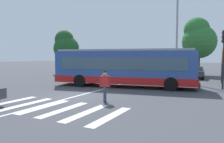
{
  "coord_description": "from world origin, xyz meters",
  "views": [
    {
      "loc": [
        8.18,
        -10.85,
        2.49
      ],
      "look_at": [
        0.32,
        4.18,
        1.3
      ],
      "focal_mm": 34.9,
      "sensor_mm": 36.0,
      "label": 1
    }
  ],
  "objects_px": {
    "pedestrian_crossing_street": "(105,85)",
    "twin_arm_street_lamp": "(177,25)",
    "parked_car_black": "(149,70)",
    "traffic_light_far_corner": "(224,50)",
    "city_transit_bus": "(124,67)",
    "background_tree_left": "(66,46)",
    "background_tree_right": "(198,38)",
    "parked_car_charcoal": "(195,72)",
    "parked_car_white": "(127,70)",
    "parked_car_red": "(170,71)"
  },
  "relations": [
    {
      "from": "parked_car_white",
      "to": "background_tree_right",
      "type": "relative_size",
      "value": 0.6
    },
    {
      "from": "pedestrian_crossing_street",
      "to": "parked_car_white",
      "type": "distance_m",
      "value": 16.58
    },
    {
      "from": "traffic_light_far_corner",
      "to": "pedestrian_crossing_street",
      "type": "bearing_deg",
      "value": -124.77
    },
    {
      "from": "parked_car_red",
      "to": "twin_arm_street_lamp",
      "type": "xyz_separation_m",
      "value": [
        1.35,
        -3.39,
        4.88
      ]
    },
    {
      "from": "parked_car_white",
      "to": "background_tree_right",
      "type": "bearing_deg",
      "value": 32.39
    },
    {
      "from": "parked_car_white",
      "to": "traffic_light_far_corner",
      "type": "height_order",
      "value": "traffic_light_far_corner"
    },
    {
      "from": "parked_car_red",
      "to": "pedestrian_crossing_street",
      "type": "bearing_deg",
      "value": -89.74
    },
    {
      "from": "pedestrian_crossing_street",
      "to": "background_tree_left",
      "type": "distance_m",
      "value": 21.16
    },
    {
      "from": "parked_car_black",
      "to": "city_transit_bus",
      "type": "bearing_deg",
      "value": -83.44
    },
    {
      "from": "traffic_light_far_corner",
      "to": "twin_arm_street_lamp",
      "type": "xyz_separation_m",
      "value": [
        -4.31,
        4.5,
        2.68
      ]
    },
    {
      "from": "city_transit_bus",
      "to": "pedestrian_crossing_street",
      "type": "xyz_separation_m",
      "value": [
        1.62,
        -6.0,
        -0.62
      ]
    },
    {
      "from": "parked_car_charcoal",
      "to": "pedestrian_crossing_street",
      "type": "bearing_deg",
      "value": -99.73
    },
    {
      "from": "parked_car_black",
      "to": "twin_arm_street_lamp",
      "type": "relative_size",
      "value": 0.5
    },
    {
      "from": "traffic_light_far_corner",
      "to": "background_tree_left",
      "type": "distance_m",
      "value": 21.54
    },
    {
      "from": "parked_car_white",
      "to": "twin_arm_street_lamp",
      "type": "distance_m",
      "value": 8.95
    },
    {
      "from": "pedestrian_crossing_street",
      "to": "twin_arm_street_lamp",
      "type": "distance_m",
      "value": 13.46
    },
    {
      "from": "background_tree_right",
      "to": "background_tree_left",
      "type": "bearing_deg",
      "value": -161.1
    },
    {
      "from": "twin_arm_street_lamp",
      "to": "parked_car_red",
      "type": "bearing_deg",
      "value": 111.78
    },
    {
      "from": "background_tree_left",
      "to": "twin_arm_street_lamp",
      "type": "bearing_deg",
      "value": -7.86
    },
    {
      "from": "parked_car_white",
      "to": "traffic_light_far_corner",
      "type": "distance_m",
      "value": 13.66
    },
    {
      "from": "traffic_light_far_corner",
      "to": "parked_car_black",
      "type": "bearing_deg",
      "value": 136.02
    },
    {
      "from": "parked_car_black",
      "to": "parked_car_charcoal",
      "type": "distance_m",
      "value": 5.52
    },
    {
      "from": "parked_car_white",
      "to": "background_tree_left",
      "type": "bearing_deg",
      "value": -174.86
    },
    {
      "from": "parked_car_white",
      "to": "parked_car_red",
      "type": "distance_m",
      "value": 5.5
    },
    {
      "from": "parked_car_red",
      "to": "traffic_light_far_corner",
      "type": "height_order",
      "value": "traffic_light_far_corner"
    },
    {
      "from": "parked_car_white",
      "to": "twin_arm_street_lamp",
      "type": "relative_size",
      "value": 0.5
    },
    {
      "from": "parked_car_white",
      "to": "parked_car_charcoal",
      "type": "height_order",
      "value": "same"
    },
    {
      "from": "pedestrian_crossing_street",
      "to": "twin_arm_street_lamp",
      "type": "height_order",
      "value": "twin_arm_street_lamp"
    },
    {
      "from": "parked_car_black",
      "to": "parked_car_white",
      "type": "bearing_deg",
      "value": -169.29
    },
    {
      "from": "traffic_light_far_corner",
      "to": "background_tree_right",
      "type": "xyz_separation_m",
      "value": [
        -3.14,
        12.65,
        1.9
      ]
    },
    {
      "from": "traffic_light_far_corner",
      "to": "background_tree_right",
      "type": "distance_m",
      "value": 13.17
    },
    {
      "from": "parked_car_charcoal",
      "to": "traffic_light_far_corner",
      "type": "height_order",
      "value": "traffic_light_far_corner"
    },
    {
      "from": "parked_car_white",
      "to": "background_tree_right",
      "type": "xyz_separation_m",
      "value": [
        8.02,
        5.09,
        4.1
      ]
    },
    {
      "from": "background_tree_left",
      "to": "background_tree_right",
      "type": "distance_m",
      "value": 18.31
    },
    {
      "from": "city_transit_bus",
      "to": "twin_arm_street_lamp",
      "type": "height_order",
      "value": "twin_arm_street_lamp"
    },
    {
      "from": "parked_car_white",
      "to": "background_tree_left",
      "type": "height_order",
      "value": "background_tree_left"
    },
    {
      "from": "background_tree_right",
      "to": "parked_car_black",
      "type": "bearing_deg",
      "value": -138.95
    },
    {
      "from": "city_transit_bus",
      "to": "traffic_light_far_corner",
      "type": "distance_m",
      "value": 7.62
    },
    {
      "from": "city_transit_bus",
      "to": "parked_car_black",
      "type": "relative_size",
      "value": 2.53
    },
    {
      "from": "parked_car_red",
      "to": "city_transit_bus",
      "type": "bearing_deg",
      "value": -98.83
    },
    {
      "from": "traffic_light_far_corner",
      "to": "city_transit_bus",
      "type": "bearing_deg",
      "value": -164.09
    },
    {
      "from": "parked_car_black",
      "to": "traffic_light_far_corner",
      "type": "height_order",
      "value": "traffic_light_far_corner"
    },
    {
      "from": "twin_arm_street_lamp",
      "to": "background_tree_right",
      "type": "xyz_separation_m",
      "value": [
        1.18,
        8.15,
        -0.78
      ]
    },
    {
      "from": "parked_car_black",
      "to": "traffic_light_far_corner",
      "type": "xyz_separation_m",
      "value": [
        8.38,
        -8.08,
        2.2
      ]
    },
    {
      "from": "parked_car_red",
      "to": "background_tree_left",
      "type": "relative_size",
      "value": 0.73
    },
    {
      "from": "parked_car_charcoal",
      "to": "background_tree_left",
      "type": "distance_m",
      "value": 17.91
    },
    {
      "from": "parked_car_black",
      "to": "twin_arm_street_lamp",
      "type": "distance_m",
      "value": 7.29
    },
    {
      "from": "city_transit_bus",
      "to": "parked_car_charcoal",
      "type": "relative_size",
      "value": 2.54
    },
    {
      "from": "background_tree_right",
      "to": "traffic_light_far_corner",
      "type": "bearing_deg",
      "value": -76.06
    },
    {
      "from": "pedestrian_crossing_street",
      "to": "twin_arm_street_lamp",
      "type": "relative_size",
      "value": 0.19
    }
  ]
}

